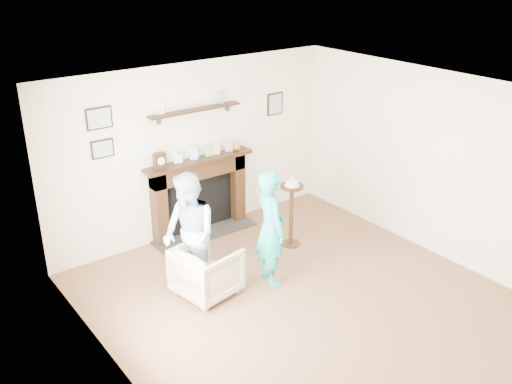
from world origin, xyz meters
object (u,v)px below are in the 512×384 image
(woman, at_px, (270,281))
(armchair, at_px, (208,293))
(man, at_px, (192,288))
(pedestal_table, at_px, (292,203))

(woman, bearing_deg, armchair, 86.18)
(armchair, relative_size, woman, 0.46)
(man, distance_m, woman, 0.99)
(pedestal_table, bearing_deg, armchair, -167.79)
(man, relative_size, woman, 1.01)
(woman, height_order, pedestal_table, pedestal_table)
(man, bearing_deg, pedestal_table, 96.25)
(armchair, height_order, man, man)
(man, height_order, woman, man)
(man, bearing_deg, woman, 64.97)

